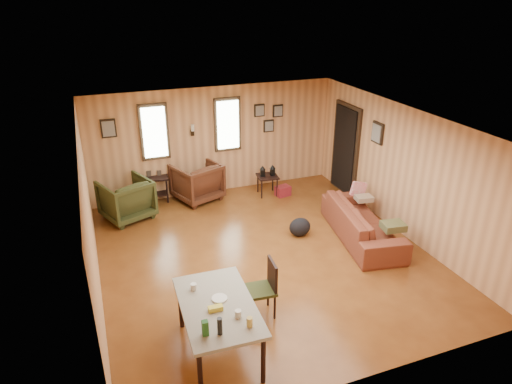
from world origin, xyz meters
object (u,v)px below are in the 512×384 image
sofa (363,217)px  dining_table (218,310)px  recliner_brown (197,180)px  recliner_green (126,197)px  side_table (267,175)px  end_table (155,183)px

sofa → dining_table: (-3.33, -1.91, 0.25)m
recliner_brown → recliner_green: size_ratio=1.01×
side_table → sofa: bearing=-69.5°
sofa → recliner_brown: 3.69m
recliner_green → side_table: bearing=159.1°
recliner_green → recliner_brown: bearing=171.5°
sofa → side_table: sofa is taller
recliner_brown → dining_table: bearing=58.6°
end_table → dining_table: 4.96m
recliner_brown → recliner_green: bearing=-7.1°
dining_table → end_table: bearing=92.0°
end_table → dining_table: size_ratio=0.46×
recliner_green → dining_table: bearing=76.7°
sofa → dining_table: size_ratio=1.46×
sofa → end_table: 4.50m
sofa → side_table: size_ratio=3.12×
sofa → recliner_green: 4.65m
recliner_brown → side_table: (1.54, -0.31, 0.02)m
recliner_brown → dining_table: (-0.88, -4.67, 0.22)m
recliner_green → dining_table: 4.35m
side_table → recliner_brown: bearing=168.7°
sofa → dining_table: 3.85m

